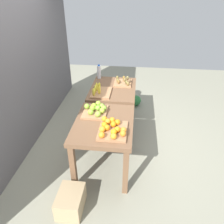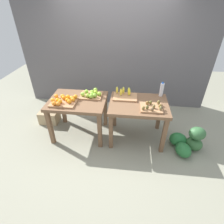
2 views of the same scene
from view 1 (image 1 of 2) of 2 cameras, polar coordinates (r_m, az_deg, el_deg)
The scene contains 11 objects.
ground_plane at distance 3.88m, azimuth -0.69°, elevation -7.85°, with size 8.00×8.00×0.00m, color gray.
back_wall at distance 3.60m, azimuth -23.36°, elevation 13.47°, with size 4.40×0.12×3.00m, color #5D595C.
display_table_left at distance 3.04m, azimuth -2.11°, elevation -4.52°, with size 1.04×0.80×0.79m.
display_table_right at distance 3.99m, azimuth 0.28°, elevation 4.78°, with size 1.04×0.80×0.79m.
orange_bin at distance 2.76m, azimuth 0.03°, elevation -4.39°, with size 0.46×0.37×0.11m.
apple_bin at distance 3.17m, azimuth -4.20°, elevation 0.56°, with size 0.40×0.35×0.11m.
banana_crate at distance 3.72m, azimuth -3.10°, elevation 5.32°, with size 0.44×0.32×0.17m.
kiwi_bin at distance 4.11m, azimuth 2.90°, elevation 7.82°, with size 0.36×0.32×0.10m.
water_bottle at distance 4.31m, azimuth -3.40°, elevation 10.39°, with size 0.07×0.07×0.28m.
watermelon_pile at distance 5.02m, azimuth 4.15°, elevation 4.18°, with size 0.64×0.62×0.49m.
cardboard_produce_box at distance 2.91m, azimuth -10.72°, elevation -21.93°, with size 0.40×0.30×0.27m, color tan.
Camera 1 is at (-3.00, -0.40, 2.43)m, focal length 35.04 mm.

